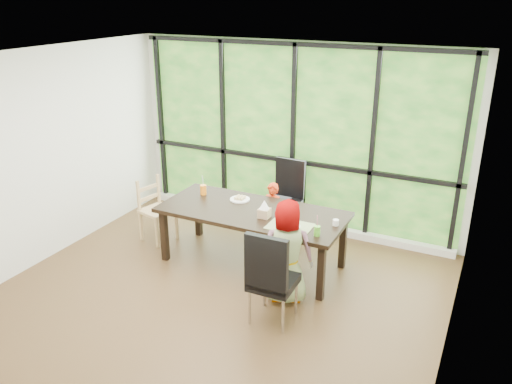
{
  "coord_description": "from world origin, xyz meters",
  "views": [
    {
      "loc": [
        2.67,
        -4.48,
        3.33
      ],
      "look_at": [
        0.12,
        0.73,
        1.05
      ],
      "focal_mm": 36.18,
      "sensor_mm": 36.0,
      "label": 1
    }
  ],
  "objects_px": {
    "orange_cup": "(203,190)",
    "tissue_box": "(264,213)",
    "green_cup": "(317,231)",
    "chair_interior_leather": "(274,275)",
    "white_mug": "(336,223)",
    "child_toddler": "(272,214)",
    "plate_far": "(240,199)",
    "chair_end_beech": "(158,210)",
    "plate_near": "(290,227)",
    "chair_window_leather": "(284,198)",
    "dining_table": "(252,237)",
    "child_older": "(285,251)"
  },
  "relations": [
    {
      "from": "plate_far",
      "to": "orange_cup",
      "type": "relative_size",
      "value": 1.99
    },
    {
      "from": "dining_table",
      "to": "orange_cup",
      "type": "height_order",
      "value": "orange_cup"
    },
    {
      "from": "dining_table",
      "to": "green_cup",
      "type": "bearing_deg",
      "value": -18.07
    },
    {
      "from": "chair_window_leather",
      "to": "child_toddler",
      "type": "relative_size",
      "value": 1.2
    },
    {
      "from": "child_toddler",
      "to": "green_cup",
      "type": "height_order",
      "value": "child_toddler"
    },
    {
      "from": "chair_interior_leather",
      "to": "orange_cup",
      "type": "bearing_deg",
      "value": -38.33
    },
    {
      "from": "tissue_box",
      "to": "white_mug",
      "type": "bearing_deg",
      "value": 10.71
    },
    {
      "from": "green_cup",
      "to": "chair_interior_leather",
      "type": "bearing_deg",
      "value": -107.92
    },
    {
      "from": "plate_far",
      "to": "chair_window_leather",
      "type": "bearing_deg",
      "value": 69.26
    },
    {
      "from": "chair_window_leather",
      "to": "green_cup",
      "type": "distance_m",
      "value": 1.68
    },
    {
      "from": "orange_cup",
      "to": "tissue_box",
      "type": "bearing_deg",
      "value": -16.88
    },
    {
      "from": "child_toddler",
      "to": "tissue_box",
      "type": "xyz_separation_m",
      "value": [
        0.23,
        -0.74,
        0.36
      ]
    },
    {
      "from": "child_toddler",
      "to": "white_mug",
      "type": "bearing_deg",
      "value": -20.76
    },
    {
      "from": "green_cup",
      "to": "child_toddler",
      "type": "bearing_deg",
      "value": 136.08
    },
    {
      "from": "chair_window_leather",
      "to": "orange_cup",
      "type": "height_order",
      "value": "chair_window_leather"
    },
    {
      "from": "chair_window_leather",
      "to": "orange_cup",
      "type": "relative_size",
      "value": 8.16
    },
    {
      "from": "orange_cup",
      "to": "white_mug",
      "type": "xyz_separation_m",
      "value": [
        1.91,
        -0.16,
        -0.03
      ]
    },
    {
      "from": "dining_table",
      "to": "plate_near",
      "type": "relative_size",
      "value": 9.67
    },
    {
      "from": "dining_table",
      "to": "chair_end_beech",
      "type": "bearing_deg",
      "value": 178.78
    },
    {
      "from": "chair_end_beech",
      "to": "child_older",
      "type": "bearing_deg",
      "value": -92.29
    },
    {
      "from": "green_cup",
      "to": "tissue_box",
      "type": "distance_m",
      "value": 0.77
    },
    {
      "from": "chair_interior_leather",
      "to": "plate_near",
      "type": "bearing_deg",
      "value": -81.3
    },
    {
      "from": "dining_table",
      "to": "tissue_box",
      "type": "xyz_separation_m",
      "value": [
        0.23,
        -0.13,
        0.43
      ]
    },
    {
      "from": "plate_near",
      "to": "green_cup",
      "type": "bearing_deg",
      "value": -10.65
    },
    {
      "from": "plate_far",
      "to": "white_mug",
      "type": "distance_m",
      "value": 1.39
    },
    {
      "from": "child_toddler",
      "to": "orange_cup",
      "type": "xyz_separation_m",
      "value": [
        -0.84,
        -0.42,
        0.37
      ]
    },
    {
      "from": "white_mug",
      "to": "tissue_box",
      "type": "xyz_separation_m",
      "value": [
        -0.85,
        -0.16,
        0.02
      ]
    },
    {
      "from": "chair_end_beech",
      "to": "plate_near",
      "type": "relative_size",
      "value": 3.7
    },
    {
      "from": "orange_cup",
      "to": "tissue_box",
      "type": "distance_m",
      "value": 1.11
    },
    {
      "from": "orange_cup",
      "to": "child_toddler",
      "type": "bearing_deg",
      "value": 26.79
    },
    {
      "from": "orange_cup",
      "to": "white_mug",
      "type": "height_order",
      "value": "orange_cup"
    },
    {
      "from": "child_toddler",
      "to": "tissue_box",
      "type": "distance_m",
      "value": 0.86
    },
    {
      "from": "chair_end_beech",
      "to": "orange_cup",
      "type": "distance_m",
      "value": 0.77
    },
    {
      "from": "chair_window_leather",
      "to": "chair_interior_leather",
      "type": "xyz_separation_m",
      "value": [
        0.75,
        -2.03,
        0.0
      ]
    },
    {
      "from": "chair_end_beech",
      "to": "white_mug",
      "type": "bearing_deg",
      "value": -76.74
    },
    {
      "from": "plate_near",
      "to": "white_mug",
      "type": "xyz_separation_m",
      "value": [
        0.46,
        0.28,
        0.03
      ]
    },
    {
      "from": "child_toddler",
      "to": "tissue_box",
      "type": "height_order",
      "value": "child_toddler"
    },
    {
      "from": "child_older",
      "to": "white_mug",
      "type": "relative_size",
      "value": 16.86
    },
    {
      "from": "child_toddler",
      "to": "child_older",
      "type": "xyz_separation_m",
      "value": [
        0.69,
        -1.19,
        0.16
      ]
    },
    {
      "from": "dining_table",
      "to": "white_mug",
      "type": "relative_size",
      "value": 32.47
    },
    {
      "from": "chair_window_leather",
      "to": "child_older",
      "type": "relative_size",
      "value": 0.89
    },
    {
      "from": "chair_end_beech",
      "to": "white_mug",
      "type": "xyz_separation_m",
      "value": [
        2.57,
        0.0,
        0.34
      ]
    },
    {
      "from": "plate_far",
      "to": "white_mug",
      "type": "bearing_deg",
      "value": -8.29
    },
    {
      "from": "tissue_box",
      "to": "chair_end_beech",
      "type": "bearing_deg",
      "value": 174.72
    },
    {
      "from": "plate_far",
      "to": "orange_cup",
      "type": "distance_m",
      "value": 0.54
    },
    {
      "from": "chair_interior_leather",
      "to": "white_mug",
      "type": "relative_size",
      "value": 14.93
    },
    {
      "from": "chair_end_beech",
      "to": "chair_window_leather",
      "type": "bearing_deg",
      "value": -43.24
    },
    {
      "from": "child_toddler",
      "to": "plate_far",
      "type": "xyz_separation_m",
      "value": [
        -0.3,
        -0.38,
        0.31
      ]
    },
    {
      "from": "tissue_box",
      "to": "plate_far",
      "type": "bearing_deg",
      "value": 145.48
    },
    {
      "from": "child_older",
      "to": "orange_cup",
      "type": "height_order",
      "value": "child_older"
    }
  ]
}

